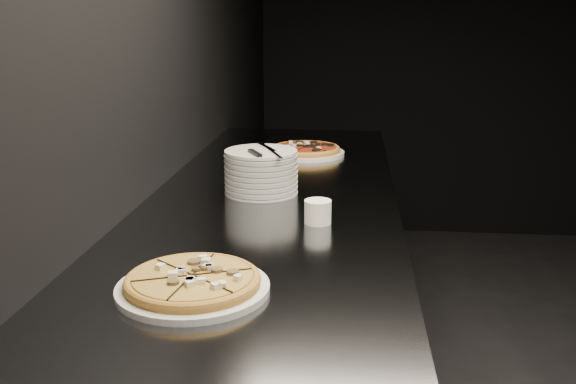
# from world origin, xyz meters

# --- Properties ---
(wall_left) EXTENTS (0.02, 5.00, 2.80)m
(wall_left) POSITION_xyz_m (-2.50, 0.00, 1.40)
(wall_left) COLOR black
(wall_left) RESTS_ON floor
(counter) EXTENTS (0.74, 2.44, 0.92)m
(counter) POSITION_xyz_m (-2.13, 0.00, 0.46)
(counter) COLOR slate
(counter) RESTS_ON floor
(pizza_mushroom) EXTENTS (0.35, 0.35, 0.03)m
(pizza_mushroom) POSITION_xyz_m (-2.20, -0.68, 0.94)
(pizza_mushroom) COLOR silver
(pizza_mushroom) RESTS_ON counter
(pizza_tomato) EXTENTS (0.32, 0.32, 0.03)m
(pizza_tomato) POSITION_xyz_m (-2.07, 0.64, 0.94)
(pizza_tomato) COLOR silver
(pizza_tomato) RESTS_ON counter
(plate_stack) EXTENTS (0.22, 0.22, 0.13)m
(plate_stack) POSITION_xyz_m (-2.17, 0.06, 0.99)
(plate_stack) COLOR silver
(plate_stack) RESTS_ON counter
(cutlery) EXTENTS (0.09, 0.23, 0.01)m
(cutlery) POSITION_xyz_m (-2.16, 0.05, 1.06)
(cutlery) COLOR #AFB1B6
(cutlery) RESTS_ON plate_stack
(ramekin) EXTENTS (0.07, 0.07, 0.06)m
(ramekin) POSITION_xyz_m (-1.98, -0.22, 0.95)
(ramekin) COLOR white
(ramekin) RESTS_ON counter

